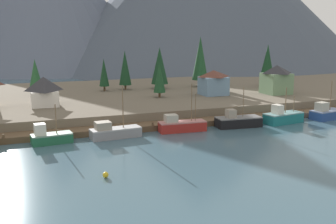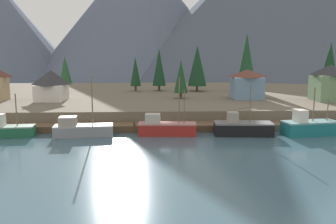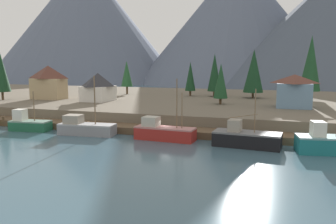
{
  "view_description": "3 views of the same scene",
  "coord_description": "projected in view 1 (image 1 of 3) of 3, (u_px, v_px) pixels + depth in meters",
  "views": [
    {
      "loc": [
        -24.91,
        -63.1,
        16.46
      ],
      "look_at": [
        0.01,
        3.33,
        2.57
      ],
      "focal_mm": 42.13,
      "sensor_mm": 36.0,
      "label": 1
    },
    {
      "loc": [
        -1.39,
        -53.87,
        11.78
      ],
      "look_at": [
        1.15,
        3.77,
        2.48
      ],
      "focal_mm": 39.94,
      "sensor_mm": 36.0,
      "label": 2
    },
    {
      "loc": [
        15.44,
        -45.25,
        10.3
      ],
      "look_at": [
        0.14,
        1.71,
        3.35
      ],
      "focal_mm": 37.2,
      "sensor_mm": 36.0,
      "label": 3
    }
  ],
  "objects": [
    {
      "name": "fishing_boat_red",
      "position": [
        181.0,
        125.0,
        68.23
      ],
      "size": [
        8.32,
        3.0,
        8.3
      ],
      "rotation": [
        0.0,
        0.0,
        -0.06
      ],
      "color": "maroon",
      "rests_on": "ground_plane"
    },
    {
      "name": "house_blue",
      "position": [
        213.0,
        82.0,
        92.96
      ],
      "size": [
        6.11,
        5.6,
        5.85
      ],
      "color": "#6689A8",
      "rests_on": "shoreline_bank"
    },
    {
      "name": "house_white",
      "position": [
        44.0,
        91.0,
        78.89
      ],
      "size": [
        5.48,
        7.02,
        5.79
      ],
      "color": "silver",
      "rests_on": "shoreline_bank"
    },
    {
      "name": "fishing_boat_teal",
      "position": [
        283.0,
        117.0,
        74.65
      ],
      "size": [
        8.2,
        4.28,
        6.79
      ],
      "rotation": [
        0.0,
        0.0,
        0.16
      ],
      "color": "#196B70",
      "rests_on": "ground_plane"
    },
    {
      "name": "fishing_boat_black",
      "position": [
        238.0,
        121.0,
        71.63
      ],
      "size": [
        8.4,
        3.78,
        7.21
      ],
      "rotation": [
        0.0,
        0.0,
        -0.08
      ],
      "color": "black",
      "rests_on": "ground_plane"
    },
    {
      "name": "ground_plane",
      "position": [
        142.0,
        112.0,
        88.2
      ],
      "size": [
        400.0,
        400.0,
        1.0
      ],
      "primitive_type": "cube",
      "color": "#3D5B6B"
    },
    {
      "name": "channel_buoy",
      "position": [
        106.0,
        175.0,
        46.18
      ],
      "size": [
        0.7,
        0.7,
        0.7
      ],
      "primitive_type": "sphere",
      "color": "gold",
      "rests_on": "ground_plane"
    },
    {
      "name": "conifer_back_left",
      "position": [
        125.0,
        68.0,
        101.43
      ],
      "size": [
        3.21,
        3.21,
        10.08
      ],
      "color": "#4C3823",
      "rests_on": "shoreline_bank"
    },
    {
      "name": "conifer_mid_right",
      "position": [
        159.0,
        78.0,
        89.01
      ],
      "size": [
        2.75,
        2.75,
        7.79
      ],
      "color": "#4C3823",
      "rests_on": "shoreline_bank"
    },
    {
      "name": "conifer_near_right",
      "position": [
        200.0,
        58.0,
        107.09
      ],
      "size": [
        4.38,
        4.38,
        13.64
      ],
      "color": "#4C3823",
      "rests_on": "shoreline_bank"
    },
    {
      "name": "fishing_boat_grey",
      "position": [
        114.0,
        132.0,
        63.92
      ],
      "size": [
        8.39,
        3.37,
        8.56
      ],
      "rotation": [
        0.0,
        0.0,
        0.09
      ],
      "color": "gray",
      "rests_on": "ground_plane"
    },
    {
      "name": "conifer_mid_left",
      "position": [
        104.0,
        73.0,
        99.0
      ],
      "size": [
        2.52,
        2.52,
        8.17
      ],
      "color": "#4C3823",
      "rests_on": "shoreline_bank"
    },
    {
      "name": "shoreline_bank",
      "position": [
        128.0,
        97.0,
        98.89
      ],
      "size": [
        400.0,
        56.0,
        2.5
      ],
      "primitive_type": "cube",
      "color": "#665B4C",
      "rests_on": "ground_plane"
    },
    {
      "name": "house_green",
      "position": [
        276.0,
        79.0,
        94.69
      ],
      "size": [
        6.11,
        6.13,
        6.9
      ],
      "color": "#6B8E66",
      "rests_on": "shoreline_bank"
    },
    {
      "name": "conifer_near_left",
      "position": [
        35.0,
        73.0,
        93.02
      ],
      "size": [
        2.93,
        2.93,
        8.41
      ],
      "color": "#4C3823",
      "rests_on": "shoreline_bank"
    },
    {
      "name": "fishing_boat_green",
      "position": [
        50.0,
        137.0,
        60.6
      ],
      "size": [
        6.3,
        3.13,
        6.08
      ],
      "rotation": [
        0.0,
        0.0,
        0.1
      ],
      "color": "#1E5B3D",
      "rests_on": "ground_plane"
    },
    {
      "name": "conifer_centre",
      "position": [
        267.0,
        63.0,
        107.62
      ],
      "size": [
        4.16,
        4.16,
        11.52
      ],
      "color": "#4C3823",
      "rests_on": "shoreline_bank"
    },
    {
      "name": "fishing_boat_blue",
      "position": [
        327.0,
        113.0,
        78.27
      ],
      "size": [
        7.4,
        4.2,
        7.59
      ],
      "rotation": [
        0.0,
        0.0,
        0.15
      ],
      "color": "navy",
      "rests_on": "ground_plane"
    },
    {
      "name": "conifer_far_left",
      "position": [
        160.0,
        66.0,
        103.29
      ],
      "size": [
        4.46,
        4.46,
        10.88
      ],
      "color": "#4C3823",
      "rests_on": "shoreline_bank"
    },
    {
      "name": "dock",
      "position": [
        171.0,
        124.0,
        71.46
      ],
      "size": [
        80.0,
        4.0,
        1.6
      ],
      "color": "brown",
      "rests_on": "ground_plane"
    },
    {
      "name": "mountain_central_peak",
      "position": [
        53.0,
        3.0,
        194.28
      ],
      "size": [
        107.14,
        107.14,
        64.42
      ],
      "primitive_type": "cone",
      "color": "slate",
      "rests_on": "ground_plane"
    }
  ]
}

